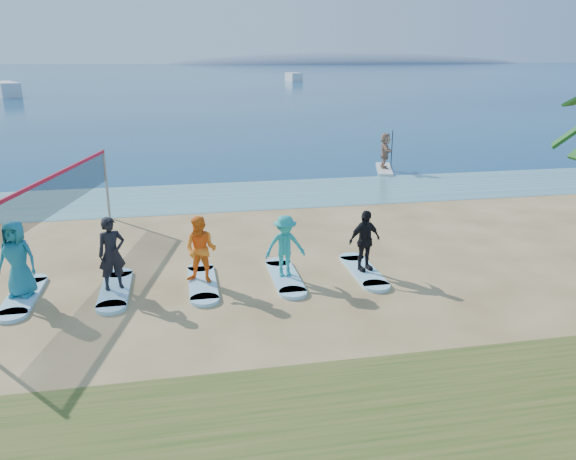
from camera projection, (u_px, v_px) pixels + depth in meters
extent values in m
plane|color=tan|center=(250.00, 302.00, 13.41)|extent=(600.00, 600.00, 0.00)
plane|color=teal|center=(217.00, 196.00, 23.23)|extent=(600.00, 600.00, 0.00)
plane|color=navy|center=(179.00, 73.00, 163.10)|extent=(600.00, 600.00, 0.00)
ellipsoid|color=slate|center=(350.00, 64.00, 311.53)|extent=(220.00, 56.00, 18.00)
cylinder|color=gray|center=(107.00, 184.00, 19.79)|extent=(0.09, 0.09, 2.50)
cube|color=black|center=(49.00, 198.00, 15.31)|extent=(2.00, 8.79, 1.00)
cube|color=#B6132B|center=(47.00, 179.00, 15.15)|extent=(2.03, 8.80, 0.10)
cube|color=silver|center=(384.00, 169.00, 28.41)|extent=(1.55, 3.07, 0.12)
imported|color=tan|center=(385.00, 151.00, 28.12)|extent=(0.88, 1.71, 1.76)
cube|color=silver|center=(7.00, 96.00, 76.87)|extent=(5.67, 8.64, 1.91)
cube|color=silver|center=(294.00, 81.00, 117.82)|extent=(2.73, 5.84, 1.71)
cube|color=#9BD7F1|center=(23.00, 297.00, 13.58)|extent=(0.70, 2.20, 0.09)
imported|color=#1C728A|center=(17.00, 259.00, 13.29)|extent=(1.03, 0.79, 1.86)
cube|color=#9BD7F1|center=(115.00, 290.00, 13.98)|extent=(0.70, 2.20, 0.09)
imported|color=black|center=(112.00, 253.00, 13.69)|extent=(0.78, 0.64, 1.83)
cube|color=#9BD7F1|center=(203.00, 283.00, 14.38)|extent=(0.70, 2.20, 0.09)
imported|color=orange|center=(201.00, 250.00, 14.10)|extent=(1.03, 0.94, 1.72)
cube|color=#9BD7F1|center=(285.00, 277.00, 14.77)|extent=(0.70, 2.20, 0.09)
imported|color=teal|center=(285.00, 246.00, 14.51)|extent=(1.09, 0.66, 1.64)
cube|color=#9BD7F1|center=(363.00, 271.00, 15.17)|extent=(0.70, 2.20, 0.09)
imported|color=black|center=(365.00, 241.00, 14.91)|extent=(1.05, 0.68, 1.66)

